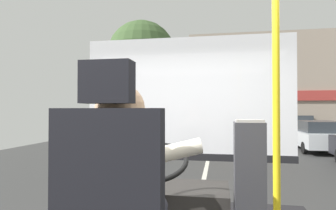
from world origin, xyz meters
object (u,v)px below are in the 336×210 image
bus_driver (123,183)px  steering_console (165,207)px  parked_car_white (295,126)px  parked_car_blue (275,124)px  parked_car_silver (317,135)px  fare_box (249,187)px  handrail_pole (276,121)px

bus_driver → steering_console: bearing=90.0°
parked_car_white → parked_car_blue: size_ratio=1.06×
steering_console → parked_car_silver: (4.65, 10.85, -0.24)m
fare_box → parked_car_blue: 22.76m
parked_car_silver → handrail_pole: bearing=-108.5°
parked_car_silver → parked_car_white: 5.94m
parked_car_white → parked_car_blue: parked_car_white is taller
fare_box → steering_console: bearing=158.3°
steering_console → fare_box: size_ratio=1.10×
bus_driver → parked_car_white: 18.64m
steering_console → handrail_pole: (0.81, -0.64, 0.78)m
parked_car_blue → parked_car_white: bearing=-88.0°
bus_driver → parked_car_white: bus_driver is taller
fare_box → parked_car_silver: size_ratio=0.25×
steering_console → parked_car_white: size_ratio=0.27×
fare_box → parked_car_silver: bearing=70.4°
bus_driver → fare_box: bus_driver is taller
handrail_pole → parked_car_white: handrail_pole is taller
fare_box → parked_car_white: fare_box is taller
parked_car_white → parked_car_blue: (-0.18, 5.30, -0.10)m
parked_car_silver → parked_car_white: (0.53, 5.92, 0.07)m
bus_driver → parked_car_white: bearing=73.8°
handrail_pole → parked_car_blue: handrail_pole is taller
parked_car_silver → parked_car_white: size_ratio=0.96×
steering_console → parked_car_blue: bearing=77.2°
bus_driver → parked_car_silver: (4.65, 11.97, -0.73)m
parked_car_white → parked_car_silver: bearing=-95.2°
handrail_pole → steering_console: bearing=141.6°
parked_car_silver → fare_box: bearing=-109.6°
bus_driver → handrail_pole: size_ratio=0.39×
bus_driver → parked_car_blue: size_ratio=0.20×
bus_driver → steering_console: size_ratio=0.71×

